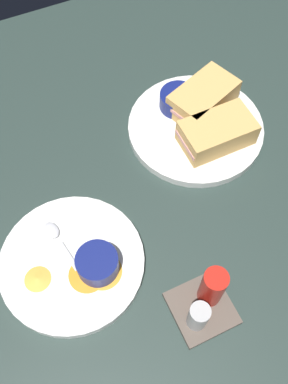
{
  "coord_description": "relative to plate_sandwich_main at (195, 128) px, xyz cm",
  "views": [
    {
      "loc": [
        27.16,
        33.45,
        65.66
      ],
      "look_at": [
        12.21,
        1.44,
        3.0
      ],
      "focal_mm": 39.82,
      "sensor_mm": 36.0,
      "label": 1
    }
  ],
  "objects": [
    {
      "name": "plate_chips_companion",
      "position": [
        30.82,
        15.47,
        0.0
      ],
      "size": [
        23.25,
        23.25,
        1.6
      ],
      "primitive_type": "cylinder",
      "color": "white",
      "rests_on": "ground_plane"
    },
    {
      "name": "spoon_by_dark_ramekin",
      "position": [
        0.23,
        -0.1,
        1.16
      ],
      "size": [
        2.7,
        9.96,
        0.8
      ],
      "color": "silver",
      "rests_on": "plate_sandwich_main"
    },
    {
      "name": "spoon_by_gravy_ramekin",
      "position": [
        31.69,
        10.62,
        1.16
      ],
      "size": [
        3.21,
        9.96,
        0.8
      ],
      "color": "silver",
      "rests_on": "plate_chips_companion"
    },
    {
      "name": "plate_sandwich_main",
      "position": [
        0.0,
        0.0,
        0.0
      ],
      "size": [
        25.74,
        25.74,
        1.6
      ],
      "primitive_type": "cylinder",
      "color": "white",
      "rests_on": "ground_plane"
    },
    {
      "name": "ground_plane",
      "position": [
        3.2,
        8.3,
        -2.3
      ],
      "size": [
        110.0,
        110.0,
        3.0
      ],
      "primitive_type": "cube",
      "color": "#283833"
    },
    {
      "name": "sandwich_half_far",
      "position": [
        -3.26,
        -3.65,
        3.2
      ],
      "size": [
        14.86,
        11.63,
        4.8
      ],
      "color": "tan",
      "rests_on": "plate_sandwich_main"
    },
    {
      "name": "ramekin_dark_sauce",
      "position": [
        0.93,
        -5.72,
        2.57
      ],
      "size": [
        7.19,
        7.19,
        3.26
      ],
      "color": "navy",
      "rests_on": "plate_sandwich_main"
    },
    {
      "name": "ramekin_light_gravy",
      "position": [
        27.33,
        18.38,
        2.79
      ],
      "size": [
        6.59,
        6.59,
        3.69
      ],
      "color": "navy",
      "rests_on": "plate_chips_companion"
    },
    {
      "name": "plantain_chip_scatter",
      "position": [
        29.04,
        18.31,
        1.1
      ],
      "size": [
        16.09,
        9.6,
        0.6
      ],
      "color": "gold",
      "rests_on": "plate_chips_companion"
    },
    {
      "name": "condiment_caddy",
      "position": [
        15.04,
        30.4,
        2.61
      ],
      "size": [
        9.0,
        9.0,
        9.5
      ],
      "color": "brown",
      "rests_on": "ground_plane"
    },
    {
      "name": "sandwich_half_near",
      "position": [
        -1.53,
        4.65,
        3.2
      ],
      "size": [
        13.29,
        7.65,
        4.8
      ],
      "color": "tan",
      "rests_on": "plate_sandwich_main"
    }
  ]
}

